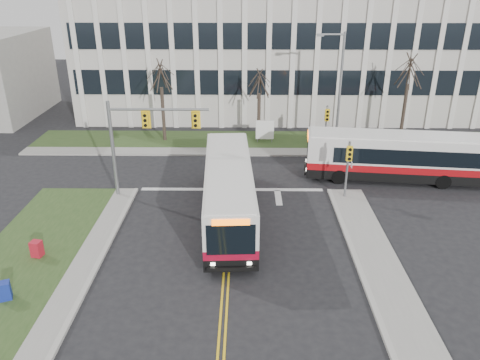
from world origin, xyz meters
name	(u,v)px	position (x,y,z in m)	size (l,w,h in m)	color
ground	(227,258)	(0.00, 0.00, 0.00)	(120.00, 120.00, 0.00)	black
sidewalk_west	(50,324)	(-7.00, -5.00, 0.07)	(1.20, 26.00, 0.14)	#9E9B93
sidewalk_east	(409,327)	(7.50, -5.00, 0.07)	(2.00, 26.00, 0.14)	#9E9B93
sidewalk_cross	(297,152)	(5.00, 15.20, 0.07)	(44.00, 1.60, 0.14)	#9E9B93
building_lawn	(294,141)	(5.00, 18.00, 0.06)	(44.00, 5.00, 0.12)	#2B441D
office_building	(286,49)	(5.00, 30.00, 6.00)	(40.00, 16.00, 12.00)	#B9B3AA
mast_arm_signal	(138,133)	(-5.62, 7.16, 4.26)	(6.11, 0.38, 6.20)	slate
signal_pole_near	(348,162)	(7.20, 6.90, 2.50)	(0.34, 0.39, 3.80)	slate
signal_pole_far	(326,122)	(7.20, 15.40, 2.50)	(0.34, 0.39, 3.80)	slate
streetlight	(338,86)	(8.03, 16.20, 5.19)	(2.15, 0.25, 9.20)	slate
directory_sign	(265,130)	(2.50, 17.50, 1.17)	(1.50, 0.12, 2.00)	slate
tree_left	(161,76)	(-6.00, 18.00, 5.51)	(1.80, 1.80, 7.70)	#42352B
tree_mid	(259,84)	(2.00, 18.20, 4.88)	(1.80, 1.80, 6.82)	#42352B
tree_right	(409,72)	(14.00, 18.00, 5.91)	(1.80, 1.80, 8.25)	#42352B
bus_main	(229,192)	(-0.07, 4.37, 1.60)	(2.59, 11.98, 3.19)	silver
bus_cross	(396,158)	(11.14, 10.04, 1.60)	(2.59, 11.97, 3.19)	silver
newspaper_box_blue	(5,292)	(-9.50, -3.45, 0.47)	(0.50, 0.45, 0.95)	navy
newspaper_box_red	(37,250)	(-9.50, -0.07, 0.47)	(0.50, 0.45, 0.95)	#AC1626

